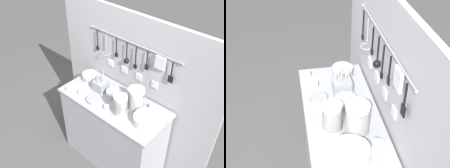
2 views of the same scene
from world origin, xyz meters
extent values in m
plane|color=#514F4C|center=(0.00, 0.00, 0.00)|extent=(20.00, 20.00, 0.00)
cube|color=#9EA0A8|center=(0.00, 0.00, 0.89)|extent=(1.17, 0.53, 0.03)
cube|color=#9EA0A8|center=(0.00, 0.00, 0.44)|extent=(1.12, 0.51, 0.87)
cube|color=#B2B2B7|center=(0.00, 0.30, 0.88)|extent=(1.97, 0.04, 1.76)
cylinder|color=#93969E|center=(0.00, 0.27, 1.46)|extent=(1.09, 0.01, 0.01)
sphere|color=#93969E|center=(-0.54, 0.27, 1.46)|extent=(0.02, 0.02, 0.02)
sphere|color=#93969E|center=(0.54, 0.27, 1.46)|extent=(0.02, 0.02, 0.02)
cylinder|color=black|center=(-0.46, 0.25, 1.36)|extent=(0.01, 0.01, 0.19)
ellipsoid|color=black|center=(-0.46, 0.25, 1.24)|extent=(0.04, 0.02, 0.06)
cylinder|color=#93969E|center=(-0.46, 0.27, 1.46)|extent=(0.01, 0.01, 0.02)
cylinder|color=#93969E|center=(-0.33, 0.25, 1.36)|extent=(0.01, 0.01, 0.19)
torus|color=#93969E|center=(-0.33, 0.25, 1.22)|extent=(0.10, 0.10, 0.01)
cylinder|color=#93969E|center=(-0.33, 0.27, 1.46)|extent=(0.01, 0.01, 0.02)
cylinder|color=black|center=(-0.19, 0.25, 1.37)|extent=(0.01, 0.01, 0.16)
ellipsoid|color=black|center=(-0.19, 0.25, 1.26)|extent=(0.04, 0.02, 0.06)
cylinder|color=#93969E|center=(-0.19, 0.27, 1.46)|extent=(0.01, 0.01, 0.02)
cylinder|color=black|center=(-0.06, 0.25, 1.36)|extent=(0.01, 0.01, 0.19)
sphere|color=black|center=(-0.06, 0.25, 1.24)|extent=(0.06, 0.06, 0.06)
cylinder|color=#93969E|center=(-0.06, 0.27, 1.46)|extent=(0.01, 0.01, 0.02)
cylinder|color=black|center=(0.06, 0.25, 1.35)|extent=(0.01, 0.01, 0.20)
ellipsoid|color=black|center=(0.06, 0.25, 1.23)|extent=(0.04, 0.02, 0.06)
cylinder|color=#93969E|center=(0.06, 0.27, 1.46)|extent=(0.01, 0.01, 0.02)
cylinder|color=black|center=(0.19, 0.25, 1.38)|extent=(0.01, 0.01, 0.15)
cube|color=black|center=(0.19, 0.25, 1.28)|extent=(0.04, 0.01, 0.06)
cylinder|color=#93969E|center=(0.19, 0.27, 1.46)|extent=(0.01, 0.01, 0.02)
cube|color=silver|center=(0.33, 0.25, 1.39)|extent=(0.11, 0.02, 0.13)
cylinder|color=#93969E|center=(0.33, 0.27, 1.46)|extent=(0.01, 0.01, 0.02)
cylinder|color=black|center=(0.46, 0.25, 1.37)|extent=(0.01, 0.01, 0.15)
cube|color=black|center=(0.46, 0.25, 1.27)|extent=(0.05, 0.01, 0.07)
cylinder|color=#93969E|center=(0.46, 0.27, 1.46)|extent=(0.01, 0.01, 0.02)
cube|color=white|center=(-0.29, 0.27, 1.11)|extent=(0.07, 0.01, 0.07)
cube|color=white|center=(-0.10, 0.27, 1.11)|extent=(0.07, 0.01, 0.07)
cube|color=white|center=(0.10, 0.27, 1.11)|extent=(0.07, 0.01, 0.07)
cube|color=white|center=(0.29, 0.27, 1.11)|extent=(0.07, 0.01, 0.07)
cylinder|color=white|center=(-0.03, 0.04, 0.92)|extent=(0.15, 0.15, 0.04)
cylinder|color=white|center=(-0.03, 0.04, 0.95)|extent=(0.15, 0.15, 0.04)
cylinder|color=white|center=(-0.03, 0.04, 0.97)|extent=(0.15, 0.15, 0.04)
cylinder|color=white|center=(-0.44, 0.09, 0.92)|extent=(0.17, 0.17, 0.04)
cylinder|color=white|center=(-0.44, 0.09, 0.95)|extent=(0.17, 0.17, 0.04)
cylinder|color=white|center=(-0.44, 0.09, 0.97)|extent=(0.17, 0.17, 0.04)
cylinder|color=white|center=(0.23, 0.06, 0.93)|extent=(0.16, 0.16, 0.05)
cylinder|color=white|center=(0.23, 0.06, 0.96)|extent=(0.16, 0.16, 0.05)
cylinder|color=white|center=(0.23, 0.06, 0.98)|extent=(0.16, 0.16, 0.05)
cylinder|color=white|center=(0.23, 0.06, 1.01)|extent=(0.16, 0.16, 0.05)
cylinder|color=white|center=(0.23, 0.06, 1.04)|extent=(0.16, 0.16, 0.05)
cylinder|color=white|center=(0.23, 0.06, 1.07)|extent=(0.16, 0.16, 0.05)
cylinder|color=white|center=(0.23, 0.06, 1.10)|extent=(0.16, 0.16, 0.05)
cylinder|color=white|center=(0.23, 0.06, 1.12)|extent=(0.16, 0.16, 0.05)
cylinder|color=white|center=(0.17, -0.09, 0.93)|extent=(0.13, 0.13, 0.05)
cylinder|color=white|center=(0.17, -0.09, 0.96)|extent=(0.13, 0.13, 0.05)
cylinder|color=white|center=(0.17, -0.09, 0.98)|extent=(0.13, 0.13, 0.05)
cylinder|color=white|center=(0.17, -0.09, 1.01)|extent=(0.13, 0.13, 0.05)
cylinder|color=white|center=(0.17, -0.09, 1.04)|extent=(0.13, 0.13, 0.05)
cylinder|color=white|center=(0.17, -0.09, 1.07)|extent=(0.13, 0.13, 0.05)
cylinder|color=white|center=(0.17, -0.09, 1.09)|extent=(0.13, 0.13, 0.05)
cylinder|color=white|center=(0.43, -0.03, 0.91)|extent=(0.25, 0.25, 0.01)
cylinder|color=white|center=(0.43, -0.03, 0.92)|extent=(0.25, 0.25, 0.01)
cylinder|color=white|center=(0.43, -0.03, 0.92)|extent=(0.25, 0.25, 0.01)
cylinder|color=white|center=(0.43, -0.03, 0.93)|extent=(0.25, 0.25, 0.01)
cylinder|color=white|center=(0.43, -0.03, 0.94)|extent=(0.25, 0.25, 0.01)
cylinder|color=white|center=(0.43, -0.03, 0.95)|extent=(0.25, 0.25, 0.01)
cylinder|color=white|center=(0.43, -0.03, 0.96)|extent=(0.25, 0.25, 0.01)
cylinder|color=white|center=(0.43, -0.03, 0.97)|extent=(0.25, 0.25, 0.01)
cylinder|color=white|center=(0.43, -0.03, 0.98)|extent=(0.25, 0.25, 0.01)
cylinder|color=white|center=(0.43, -0.03, 0.98)|extent=(0.25, 0.25, 0.01)
cylinder|color=#93969E|center=(-0.16, -0.14, 0.92)|extent=(0.13, 0.13, 0.03)
cube|color=#93969E|center=(-0.23, 0.05, 0.96)|extent=(0.14, 0.14, 0.11)
cylinder|color=#C6B793|center=(-0.22, 0.00, 1.06)|extent=(0.01, 0.02, 0.21)
cylinder|color=#93969E|center=(-0.27, 0.06, 1.05)|extent=(0.02, 0.02, 0.18)
cylinder|color=#C6B793|center=(-0.22, 0.05, 1.05)|extent=(0.03, 0.03, 0.17)
cylinder|color=#C6B793|center=(-0.26, 0.02, 1.06)|extent=(0.02, 0.03, 0.19)
cylinder|color=#C6B793|center=(-0.21, 0.07, 1.05)|extent=(0.02, 0.02, 0.19)
cylinder|color=#C6B793|center=(-0.19, 0.04, 1.05)|extent=(0.03, 0.01, 0.19)
cylinder|color=white|center=(-0.47, -0.20, 0.93)|extent=(0.05, 0.05, 0.05)
cylinder|color=white|center=(0.36, 0.16, 0.93)|extent=(0.05, 0.05, 0.05)
cylinder|color=white|center=(-0.33, -0.15, 0.93)|extent=(0.05, 0.05, 0.05)
cylinder|color=white|center=(0.03, -0.14, 0.93)|extent=(0.05, 0.05, 0.05)
camera|label=1|loc=(1.34, -1.51, 2.68)|focal=42.00mm
camera|label=2|loc=(1.65, -0.32, 2.39)|focal=50.00mm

